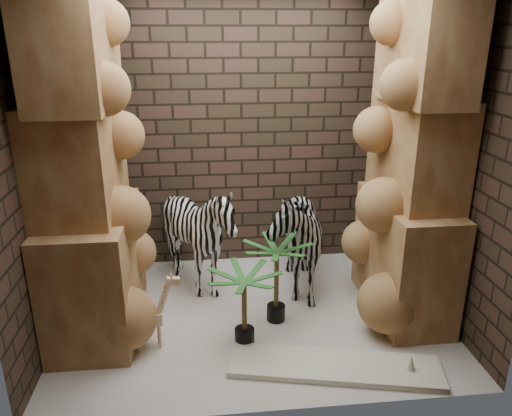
{
  "coord_description": "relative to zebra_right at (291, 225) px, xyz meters",
  "views": [
    {
      "loc": [
        -0.42,
        -4.03,
        2.56
      ],
      "look_at": [
        0.04,
        0.15,
        1.03
      ],
      "focal_mm": 34.69,
      "sensor_mm": 36.0,
      "label": 1
    }
  ],
  "objects": [
    {
      "name": "wall_front",
      "position": [
        -0.43,
        -1.79,
        0.81
      ],
      "size": [
        3.5,
        0.0,
        3.5
      ],
      "primitive_type": "plane",
      "rotation": [
        -1.57,
        0.0,
        0.0
      ],
      "color": "#32291C",
      "rests_on": "ground"
    },
    {
      "name": "rock_pillar_right",
      "position": [
        0.99,
        -0.54,
        0.81
      ],
      "size": [
        0.58,
        1.25,
        3.0
      ],
      "primitive_type": null,
      "color": "tan",
      "rests_on": "floor"
    },
    {
      "name": "wall_back",
      "position": [
        -0.43,
        0.71,
        0.81
      ],
      "size": [
        3.5,
        0.0,
        3.5
      ],
      "primitive_type": "plane",
      "rotation": [
        1.57,
        0.0,
        0.0
      ],
      "color": "#32291C",
      "rests_on": "ground"
    },
    {
      "name": "rock_pillar_left",
      "position": [
        -1.83,
        -0.54,
        0.81
      ],
      "size": [
        0.68,
        1.3,
        3.0
      ],
      "primitive_type": null,
      "color": "tan",
      "rests_on": "floor"
    },
    {
      "name": "zebra_left",
      "position": [
        -0.93,
        0.01,
        -0.14
      ],
      "size": [
        1.23,
        1.4,
        1.1
      ],
      "primitive_type": "imported",
      "rotation": [
        0.0,
        0.0,
        -0.23
      ],
      "color": "white",
      "rests_on": "floor"
    },
    {
      "name": "zebra_right",
      "position": [
        0.0,
        0.0,
        0.0
      ],
      "size": [
        0.66,
        1.18,
        1.37
      ],
      "primitive_type": "imported",
      "rotation": [
        0.0,
        0.0,
        -0.03
      ],
      "color": "white",
      "rests_on": "floor"
    },
    {
      "name": "giraffe_toy",
      "position": [
        -1.37,
        -0.94,
        -0.35
      ],
      "size": [
        0.37,
        0.19,
        0.68
      ],
      "primitive_type": null,
      "rotation": [
        0.0,
        0.0,
        0.23
      ],
      "color": "beige",
      "rests_on": "floor"
    },
    {
      "name": "palm_back",
      "position": [
        -0.56,
        -0.98,
        -0.34
      ],
      "size": [
        0.36,
        0.36,
        0.7
      ],
      "primitive_type": null,
      "color": "#1A5E14",
      "rests_on": "floor"
    },
    {
      "name": "palm_front",
      "position": [
        -0.24,
        -0.63,
        -0.29
      ],
      "size": [
        0.36,
        0.36,
        0.79
      ],
      "primitive_type": null,
      "color": "#1A5E14",
      "rests_on": "floor"
    },
    {
      "name": "surfboard",
      "position": [
        0.12,
        -1.39,
        -0.66
      ],
      "size": [
        1.72,
        0.76,
        0.05
      ],
      "primitive_type": "cube",
      "rotation": [
        0.0,
        0.0,
        -0.22
      ],
      "color": "white",
      "rests_on": "floor"
    },
    {
      "name": "wall_left",
      "position": [
        -2.18,
        -0.54,
        0.81
      ],
      "size": [
        0.0,
        3.0,
        3.0
      ],
      "primitive_type": "plane",
      "rotation": [
        1.57,
        0.0,
        1.57
      ],
      "color": "#32291C",
      "rests_on": "ground"
    },
    {
      "name": "floor",
      "position": [
        -0.43,
        -0.54,
        -0.69
      ],
      "size": [
        3.5,
        3.5,
        0.0
      ],
      "primitive_type": "plane",
      "color": "silver",
      "rests_on": "ground"
    },
    {
      "name": "wall_right",
      "position": [
        1.32,
        -0.54,
        0.81
      ],
      "size": [
        0.0,
        3.0,
        3.0
      ],
      "primitive_type": "plane",
      "rotation": [
        1.57,
        0.0,
        -1.57
      ],
      "color": "#32291C",
      "rests_on": "ground"
    }
  ]
}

